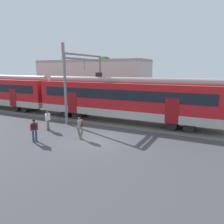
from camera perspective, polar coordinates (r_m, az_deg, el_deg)
ground_plane at (r=15.99m, az=-4.49°, el=-7.34°), size 160.00×160.00×0.00m
track_bed at (r=27.69m, az=-18.34°, el=0.03°), size 80.00×4.40×0.01m
commuter_train at (r=32.56m, az=-27.12°, el=4.96°), size 56.65×3.07×4.73m
pedestrian_white at (r=19.04m, az=-16.49°, el=-1.68°), size 0.59×0.63×1.67m
pedestrian_red at (r=16.24m, az=-19.67°, el=-4.05°), size 0.50×0.68×1.67m
pedestrian_grey at (r=16.14m, az=-8.29°, el=-3.59°), size 0.68×0.54×1.67m
catenary_gantry at (r=22.98m, az=-7.14°, el=9.17°), size 0.24×6.64×6.53m
background_building at (r=33.66m, az=-5.38°, el=7.91°), size 17.42×5.00×9.20m
street_tree_left at (r=37.25m, az=-2.12°, el=11.69°), size 3.41×3.41×7.18m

